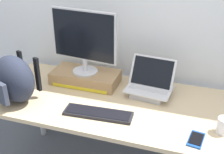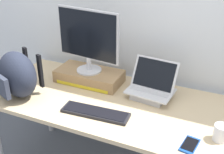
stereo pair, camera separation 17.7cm
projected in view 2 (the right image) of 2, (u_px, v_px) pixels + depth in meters
name	position (u px, v px, depth m)	size (l,w,h in m)	color
back_wall	(139.00, 3.00, 2.13)	(7.00, 0.10, 2.60)	silver
desk	(112.00, 109.00, 2.02)	(1.74, 0.78, 0.73)	tan
toner_box_yellow	(89.00, 76.00, 2.21)	(0.50, 0.25, 0.09)	#9E7A51
desktop_monitor	(88.00, 39.00, 2.08)	(0.50, 0.19, 0.47)	silver
open_laptop	(151.00, 90.00, 2.01)	(0.33, 0.26, 0.25)	#ADADB2
external_keyboard	(95.00, 112.00, 1.84)	(0.45, 0.15, 0.02)	black
messenger_backpack	(17.00, 75.00, 1.98)	(0.40, 0.34, 0.32)	#232838
coffee_mug	(221.00, 133.00, 1.59)	(0.12, 0.08, 0.10)	silver
cell_phone	(190.00, 145.00, 1.57)	(0.10, 0.15, 0.01)	#19479E
plush_toy	(20.00, 72.00, 2.28)	(0.10, 0.10, 0.10)	#2393CC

